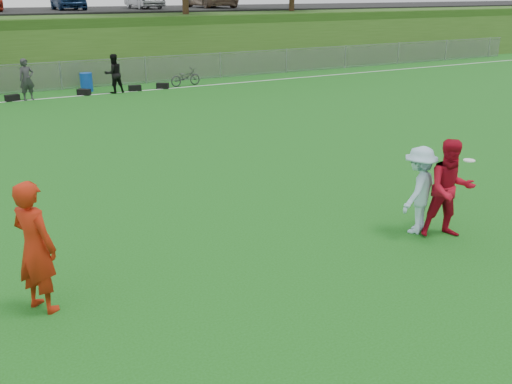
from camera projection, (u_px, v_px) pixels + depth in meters
ground at (294, 265)px, 9.51m from camera, size 120.00×120.00×0.00m
sideline_far at (71, 96)px, 24.42m from camera, size 60.00×0.10×0.01m
fence at (61, 75)px, 25.86m from camera, size 58.00×0.06×1.30m
berm at (24, 39)px, 34.69m from camera, size 120.00×18.00×3.00m
parking_lot at (17, 11)px, 35.82m from camera, size 120.00×12.00×0.10m
gear_bags at (101, 91)px, 25.05m from camera, size 7.10×0.58×0.26m
player_red_left at (35, 247)px, 7.91m from camera, size 0.78×0.85×1.94m
player_red_center at (450, 189)px, 10.34m from camera, size 1.11×1.01×1.85m
player_blue at (419, 190)px, 10.57m from camera, size 1.23×1.02×1.66m
frisbee at (469, 160)px, 12.23m from camera, size 0.25×0.25×0.02m
recycling_bin at (86, 82)px, 25.52m from camera, size 0.62×0.62×0.82m
bicycle at (185, 77)px, 27.02m from camera, size 1.63×0.78×0.82m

